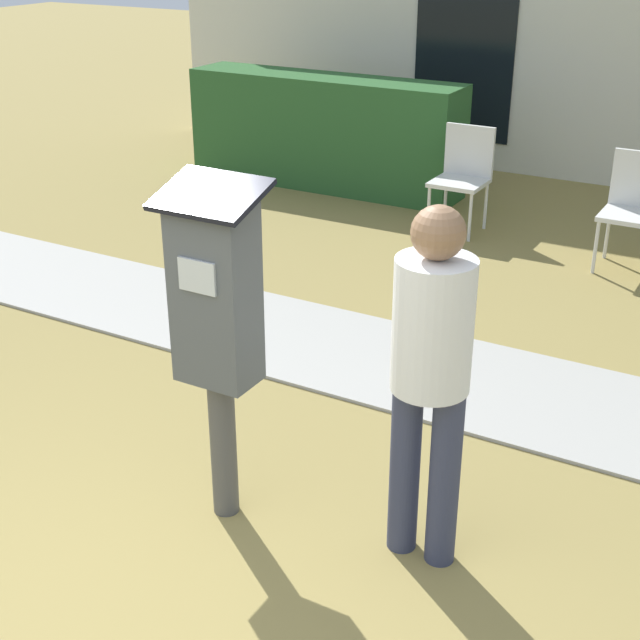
% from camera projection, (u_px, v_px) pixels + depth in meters
% --- Properties ---
extents(sidewalk, '(12.00, 1.10, 0.02)m').
position_uv_depth(sidewalk, '(388.00, 361.00, 5.54)').
color(sidewalk, '#A3A099').
rests_on(sidewalk, ground).
extents(building_facade, '(10.00, 0.26, 3.20)m').
position_uv_depth(building_facade, '(607.00, 21.00, 8.68)').
color(building_facade, silver).
rests_on(building_facade, ground).
extents(parking_meter, '(0.44, 0.31, 1.59)m').
position_uv_depth(parking_meter, '(216.00, 312.00, 3.76)').
color(parking_meter, '#4C4C4C').
rests_on(parking_meter, ground).
extents(person_standing, '(0.32, 0.32, 1.58)m').
position_uv_depth(person_standing, '(431.00, 364.00, 3.52)').
color(person_standing, '#333851').
rests_on(person_standing, ground).
extents(outdoor_chair_left, '(0.44, 0.44, 0.90)m').
position_uv_depth(outdoor_chair_left, '(464.00, 170.00, 7.69)').
color(outdoor_chair_left, silver).
rests_on(outdoor_chair_left, ground).
extents(outdoor_chair_middle, '(0.44, 0.44, 0.90)m').
position_uv_depth(outdoor_chair_middle, '(635.00, 202.00, 6.85)').
color(outdoor_chair_middle, silver).
rests_on(outdoor_chair_middle, ground).
extents(hedge_row, '(2.85, 0.60, 1.10)m').
position_uv_depth(hedge_row, '(324.00, 132.00, 8.94)').
color(hedge_row, '#285628').
rests_on(hedge_row, ground).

